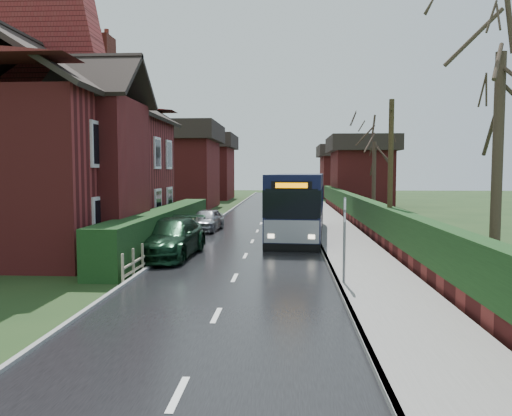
# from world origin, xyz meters

# --- Properties ---
(ground) EXTENTS (140.00, 140.00, 0.00)m
(ground) POSITION_xyz_m (0.00, 0.00, 0.00)
(ground) COLOR #2A401B
(ground) RESTS_ON ground
(road) EXTENTS (6.00, 100.00, 0.02)m
(road) POSITION_xyz_m (0.00, 10.00, 0.01)
(road) COLOR black
(road) RESTS_ON ground
(pavement) EXTENTS (2.50, 100.00, 0.14)m
(pavement) POSITION_xyz_m (4.25, 10.00, 0.07)
(pavement) COLOR slate
(pavement) RESTS_ON ground
(kerb_right) EXTENTS (0.12, 100.00, 0.14)m
(kerb_right) POSITION_xyz_m (3.05, 10.00, 0.07)
(kerb_right) COLOR gray
(kerb_right) RESTS_ON ground
(kerb_left) EXTENTS (0.12, 100.00, 0.10)m
(kerb_left) POSITION_xyz_m (-3.05, 10.00, 0.05)
(kerb_left) COLOR gray
(kerb_left) RESTS_ON ground
(front_hedge) EXTENTS (1.20, 16.00, 1.60)m
(front_hedge) POSITION_xyz_m (-3.90, 5.00, 0.80)
(front_hedge) COLOR black
(front_hedge) RESTS_ON ground
(picket_fence) EXTENTS (0.10, 16.00, 0.90)m
(picket_fence) POSITION_xyz_m (-3.15, 5.00, 0.45)
(picket_fence) COLOR #998967
(picket_fence) RESTS_ON ground
(right_wall_hedge) EXTENTS (0.60, 50.00, 1.80)m
(right_wall_hedge) POSITION_xyz_m (5.80, 10.00, 1.02)
(right_wall_hedge) COLOR maroon
(right_wall_hedge) RESTS_ON ground
(brick_house) EXTENTS (9.30, 14.60, 10.30)m
(brick_house) POSITION_xyz_m (-8.73, 4.78, 4.38)
(brick_house) COLOR maroon
(brick_house) RESTS_ON ground
(bus) EXTENTS (3.20, 10.48, 3.13)m
(bus) POSITION_xyz_m (2.20, 8.12, 1.55)
(bus) COLOR black
(bus) RESTS_ON ground
(car_silver) EXTENTS (1.76, 3.76, 1.24)m
(car_silver) POSITION_xyz_m (-2.80, 10.01, 0.62)
(car_silver) COLOR #A2A2A6
(car_silver) RESTS_ON ground
(car_green) EXTENTS (2.35, 5.16, 1.47)m
(car_green) POSITION_xyz_m (-2.90, 1.70, 0.73)
(car_green) COLOR black
(car_green) RESTS_ON ground
(car_distant) EXTENTS (2.30, 3.86, 1.20)m
(car_distant) POSITION_xyz_m (0.29, 36.27, 0.60)
(car_distant) COLOR #111833
(car_distant) RESTS_ON ground
(bus_stop_sign) EXTENTS (0.09, 0.39, 2.55)m
(bus_stop_sign) POSITION_xyz_m (3.20, -3.00, 1.68)
(bus_stop_sign) COLOR slate
(bus_stop_sign) RESTS_ON ground
(telegraph_pole) EXTENTS (0.24, 0.79, 6.18)m
(telegraph_pole) POSITION_xyz_m (5.80, 3.64, 3.13)
(telegraph_pole) COLOR #2F2715
(telegraph_pole) RESTS_ON ground
(tree_right_near) EXTENTS (4.61, 4.61, 9.96)m
(tree_right_near) POSITION_xyz_m (8.20, -0.81, 7.44)
(tree_right_near) COLOR #352A1F
(tree_right_near) RESTS_ON ground
(tree_right_far) EXTENTS (4.03, 4.03, 7.78)m
(tree_right_far) POSITION_xyz_m (8.00, 20.15, 5.81)
(tree_right_far) COLOR #32241D
(tree_right_far) RESTS_ON ground
(tree_house_side) EXTENTS (4.84, 4.84, 11.00)m
(tree_house_side) POSITION_xyz_m (-10.98, 10.00, 8.21)
(tree_house_side) COLOR #342A1F
(tree_house_side) RESTS_ON ground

